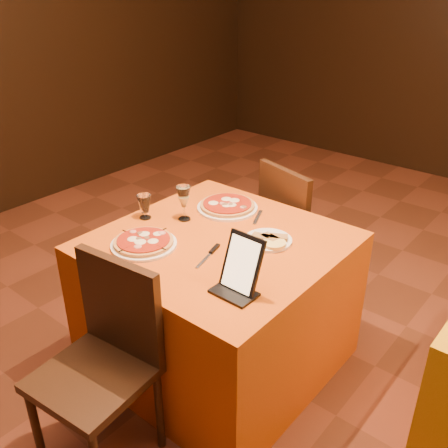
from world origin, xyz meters
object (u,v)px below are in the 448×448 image
Objects in this scene: pizza_near at (144,243)px; pizza_far at (227,206)px; main_table at (219,303)px; chair_main_far at (304,232)px; tablet at (242,264)px; chair_main_near at (92,377)px; water_glass at (145,207)px; wine_glass at (184,203)px.

pizza_far is (0.05, 0.57, -0.00)m from pizza_near.
chair_main_far is at bearing 90.00° from main_table.
pizza_near is at bearing -178.10° from tablet.
chair_main_near is 1.62m from chair_main_far.
water_glass is at bearing -171.82° from main_table.
main_table is at bearing 143.44° from tablet.
wine_glass is at bearing 169.15° from main_table.
pizza_far is (-0.19, 1.09, 0.31)m from chair_main_near.
chair_main_far is at bearing 70.37° from pizza_far.
tablet is (0.34, -1.09, 0.41)m from chair_main_far.
pizza_near is at bearing -43.70° from water_glass.
chair_main_near reaches higher than water_glass.
pizza_far is at bearing 134.19° from tablet.
chair_main_near is at bearing -58.17° from water_glass.
main_table is 8.46× the size of water_glass.
chair_main_near is at bearing -71.66° from wine_glass.
pizza_far is 0.77m from tablet.
chair_main_far reaches higher than pizza_far.
tablet reaches higher than wine_glass.
main_table is at bearing 106.44° from chair_main_far.
chair_main_far reaches higher than main_table.
main_table is at bearing 49.06° from pizza_near.
chair_main_near reaches higher than pizza_far.
tablet is (0.62, -0.31, 0.03)m from wine_glass.
pizza_near is 0.57m from pizza_far.
wine_glass reaches higher than chair_main_far.
chair_main_far is at bearing 63.26° from water_glass.
tablet is at bearing -13.66° from water_glass.
chair_main_near and chair_main_far have the same top height.
pizza_near is 2.41× the size of water_glass.
tablet is (0.57, 0.01, 0.10)m from pizza_near.
chair_main_near is 4.79× the size of wine_glass.
wine_glass reaches higher than pizza_near.
chair_main_near is 0.97m from wine_glass.
water_glass is (-0.45, -0.89, 0.36)m from chair_main_far.
pizza_far is at bearing 69.72° from wine_glass.
pizza_near is 0.34m from wine_glass.
pizza_far is at bearing 85.45° from pizza_near.
wine_glass reaches higher than water_glass.
chair_main_far is 2.75× the size of pizza_far.
main_table is 1.21× the size of chair_main_near.
main_table is 0.55m from wine_glass.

